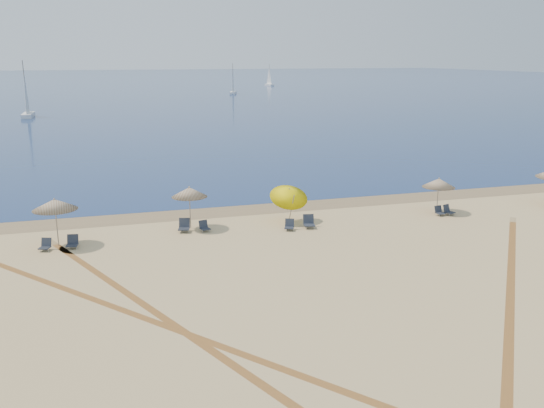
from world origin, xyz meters
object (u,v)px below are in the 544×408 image
Objects in this scene: umbrella_1 at (55,204)px; chair_9 at (448,210)px; umbrella_3 at (289,194)px; chair_4 at (184,226)px; chair_5 at (204,227)px; umbrella_4 at (439,183)px; chair_2 at (45,245)px; chair_6 at (289,225)px; sailboat_0 at (269,79)px; sailboat_2 at (27,100)px; chair_8 at (439,211)px; sailboat_1 at (233,85)px; umbrella_2 at (189,192)px; chair_7 at (309,222)px; chair_3 at (72,242)px.

chair_9 is at bearing -1.08° from umbrella_1.
umbrella_3 is 2.99× the size of chair_4.
chair_4 is 1.11× the size of chair_9.
umbrella_4 is at bearing -15.70° from chair_5.
chair_6 is (12.99, -0.13, 0.00)m from chair_2.
chair_4 is at bearing -170.56° from chair_6.
sailboat_0 is (56.86, 157.59, 1.87)m from chair_2.
sailboat_2 is (-8.52, 70.58, 2.43)m from chair_2.
chair_4 is at bearing 151.50° from chair_5.
chair_4 is at bearing 169.63° from chair_8.
chair_8 is (22.87, 0.21, -0.01)m from chair_2.
sailboat_0 is 43.79m from sailboat_1.
chair_5 is 1.12× the size of chair_8.
umbrella_2 reaches higher than chair_6.
chair_7 is (6.99, -1.25, 0.00)m from chair_4.
umbrella_4 is 2.94× the size of chair_9.
chair_5 is at bearing -179.54° from chair_7.
chair_3 is (1.30, 0.02, 0.03)m from chair_2.
chair_6 is at bearing -82.89° from sailboat_1.
chair_4 is 1.12× the size of chair_6.
chair_2 is 7.32m from chair_4.
chair_9 is at bearing -6.44° from umbrella_3.
chair_9 is (0.36, -0.71, -1.62)m from umbrella_4.
chair_7 is at bearing -82.34° from sailboat_1.
umbrella_2 reaches higher than chair_7.
umbrella_3 is at bearing -11.77° from chair_5.
umbrella_1 reaches higher than umbrella_2.
chair_6 is 0.93× the size of chair_7.
chair_5 is 71.64m from sailboat_2.
chair_7 is (1.22, 0.13, 0.05)m from chair_6.
umbrella_1 is at bearing -160.51° from chair_6.
sailboat_2 is at bearing 114.41° from umbrella_4.
chair_3 is 6.04m from chair_4.
chair_7 is (12.91, -0.02, 0.03)m from chair_3.
chair_8 is (14.56, -0.78, -0.01)m from chair_5.
chair_5 is (0.66, -0.77, -1.86)m from umbrella_2.
chair_6 is (-0.45, -1.44, -1.48)m from umbrella_3.
chair_4 is 16.29m from chair_9.
sailboat_0 is at bearing 57.50° from chair_5.
chair_4 is 15.69m from chair_8.
umbrella_1 is 3.12× the size of chair_7.
chair_8 is (9.43, -1.10, -1.49)m from umbrella_3.
umbrella_4 reaches higher than chair_8.
sailboat_0 is at bearing 97.33° from chair_6.
umbrella_2 reaches higher than chair_8.
chair_6 is 10.48m from chair_9.
chair_7 is 0.12× the size of sailboat_0.
chair_7 is at bearing 9.09° from chair_3.
chair_5 is at bearing -176.50° from umbrella_3.
chair_2 is 14.21m from chair_7.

